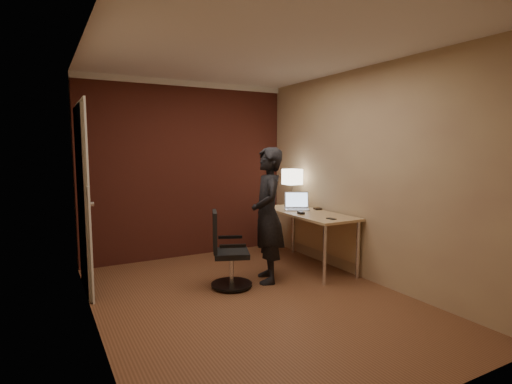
% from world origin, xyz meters
% --- Properties ---
extents(room, '(4.00, 4.00, 4.00)m').
position_xyz_m(room, '(-0.27, 1.54, 1.37)').
color(room, brown).
rests_on(room, ground).
extents(desk, '(0.60, 1.50, 0.73)m').
position_xyz_m(desk, '(1.25, 0.67, 0.60)').
color(desk, tan).
rests_on(desk, ground).
extents(desk_lamp, '(0.22, 0.22, 0.54)m').
position_xyz_m(desk_lamp, '(1.29, 1.20, 1.15)').
color(desk_lamp, silver).
rests_on(desk_lamp, desk).
extents(laptop, '(0.41, 0.39, 0.23)m').
position_xyz_m(laptop, '(1.19, 0.93, 0.79)').
color(laptop, silver).
rests_on(laptop, desk).
extents(mouse, '(0.07, 0.11, 0.03)m').
position_xyz_m(mouse, '(1.02, 0.58, 0.75)').
color(mouse, black).
rests_on(mouse, desk).
extents(phone, '(0.07, 0.12, 0.01)m').
position_xyz_m(phone, '(1.12, 0.11, 0.73)').
color(phone, black).
rests_on(phone, desk).
extents(wallet, '(0.12, 0.13, 0.02)m').
position_xyz_m(wallet, '(1.43, 0.77, 0.74)').
color(wallet, black).
rests_on(wallet, desk).
extents(office_chair, '(0.50, 0.54, 0.85)m').
position_xyz_m(office_chair, '(-0.08, 0.45, 0.38)').
color(office_chair, black).
rests_on(office_chair, ground).
extents(person, '(0.56, 0.67, 1.57)m').
position_xyz_m(person, '(0.44, 0.43, 0.79)').
color(person, black).
rests_on(person, ground).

